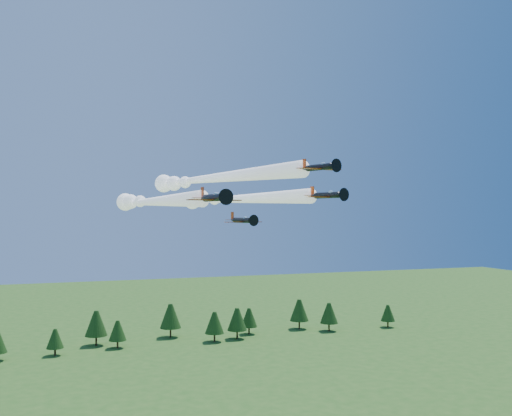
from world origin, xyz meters
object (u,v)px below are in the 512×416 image
object	(u,v)px
plane_lead	(209,179)
plane_slot	(242,220)
plane_left	(151,202)
plane_right	(233,199)

from	to	relation	value
plane_lead	plane_slot	bearing A→B (deg)	-98.18
plane_left	plane_slot	world-z (taller)	plane_left
plane_slot	plane_right	bearing A→B (deg)	62.93
plane_lead	plane_slot	size ratio (longest dim) A/B	7.44
plane_lead	plane_left	size ratio (longest dim) A/B	1.05
plane_lead	plane_right	size ratio (longest dim) A/B	1.07
plane_left	plane_right	world-z (taller)	plane_right
plane_left	plane_right	xyz separation A→B (m)	(16.82, 2.85, 0.69)
plane_left	plane_right	bearing A→B (deg)	0.29
plane_lead	plane_right	xyz separation A→B (m)	(7.41, 9.13, -3.43)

